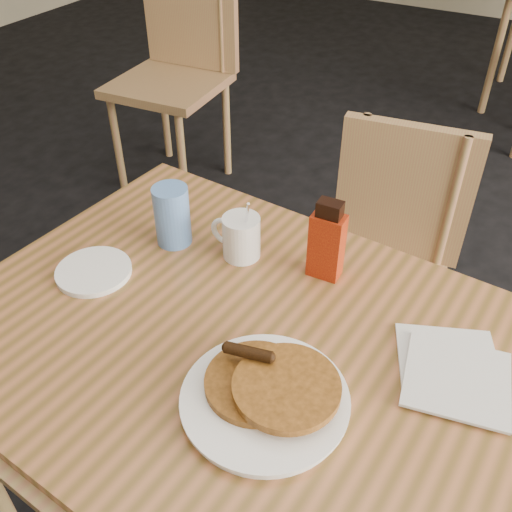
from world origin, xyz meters
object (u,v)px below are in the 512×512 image
(chair_main_far, at_px, (387,246))
(chair_wall_extra, at_px, (179,52))
(coffee_mug, at_px, (240,236))
(syrup_bottle, at_px, (327,242))
(main_table, at_px, (265,364))
(pancake_plate, at_px, (267,394))
(blue_tumbler, at_px, (172,216))

(chair_main_far, xyz_separation_m, chair_wall_extra, (-1.27, 0.77, 0.12))
(chair_main_far, xyz_separation_m, coffee_mug, (-0.18, -0.51, 0.30))
(coffee_mug, distance_m, syrup_bottle, 0.19)
(main_table, relative_size, pancake_plate, 4.76)
(chair_main_far, xyz_separation_m, pancake_plate, (0.05, -0.82, 0.27))
(main_table, relative_size, chair_wall_extra, 1.25)
(syrup_bottle, bearing_deg, blue_tumbler, -172.28)
(syrup_bottle, bearing_deg, pancake_plate, -83.83)
(chair_wall_extra, xyz_separation_m, coffee_mug, (1.09, -1.28, 0.18))
(coffee_mug, bearing_deg, pancake_plate, -67.80)
(coffee_mug, distance_m, blue_tumbler, 0.15)
(main_table, height_order, syrup_bottle, syrup_bottle)
(chair_wall_extra, relative_size, pancake_plate, 3.81)
(chair_wall_extra, xyz_separation_m, pancake_plate, (1.32, -1.59, 0.15))
(main_table, distance_m, chair_wall_extra, 1.95)
(blue_tumbler, bearing_deg, main_table, -28.72)
(chair_main_far, xyz_separation_m, syrup_bottle, (-0.00, -0.48, 0.33))
(chair_main_far, bearing_deg, coffee_mug, -117.41)
(chair_main_far, relative_size, pancake_plate, 3.11)
(main_table, distance_m, chair_main_far, 0.75)
(chair_main_far, relative_size, syrup_bottle, 4.85)
(chair_main_far, height_order, blue_tumbler, blue_tumbler)
(coffee_mug, bearing_deg, chair_wall_extra, 115.61)
(chair_wall_extra, relative_size, blue_tumbler, 7.69)
(main_table, bearing_deg, pancake_plate, -60.23)
(pancake_plate, bearing_deg, chair_wall_extra, 129.74)
(blue_tumbler, bearing_deg, syrup_bottle, 10.17)
(chair_wall_extra, height_order, syrup_bottle, chair_wall_extra)
(main_table, bearing_deg, coffee_mug, 130.03)
(pancake_plate, bearing_deg, main_table, 119.77)
(syrup_bottle, height_order, blue_tumbler, syrup_bottle)
(blue_tumbler, bearing_deg, pancake_plate, -36.07)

